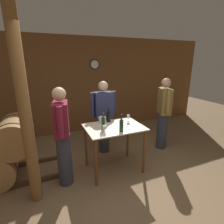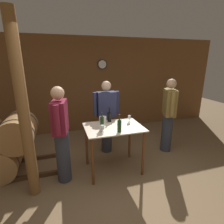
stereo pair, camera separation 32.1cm
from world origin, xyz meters
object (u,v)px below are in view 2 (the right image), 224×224
Objects in this scene: wine_bottle_left at (109,117)px; wine_glass_near_left at (102,127)px; wine_bottle_center at (119,126)px; ice_bucket at (103,120)px; wine_glass_near_center at (129,117)px; person_visitor_with_scarf at (169,114)px; wine_bottle_far_left at (102,122)px; person_visitor_bearded at (107,116)px; person_host at (61,134)px; wooden_post at (24,113)px.

wine_bottle_left reaches higher than wine_glass_near_left.
ice_bucket is (-0.15, 0.53, -0.05)m from wine_bottle_center.
wine_glass_near_center is 1.08m from person_visitor_with_scarf.
wine_glass_near_left is at bearing -102.72° from wine_bottle_far_left.
wine_bottle_left is at bearing 157.30° from wine_glass_near_center.
ice_bucket is 1.55m from person_visitor_with_scarf.
person_visitor_with_scarf is at bearing 18.39° from wine_glass_near_left.
person_visitor_bearded is (-0.30, 0.61, -0.13)m from wine_glass_near_center.
wine_bottle_far_left is 0.32m from ice_bucket.
wine_glass_near_center reaches higher than wine_glass_near_left.
wine_bottle_left is 2.07× the size of ice_bucket.
wine_bottle_left is 1.42m from person_visitor_with_scarf.
person_visitor_with_scarf is (1.39, 0.63, -0.12)m from wine_bottle_center.
wine_bottle_far_left is 1.69m from person_visitor_with_scarf.
person_host is at bearing 167.37° from wine_bottle_center.
wine_bottle_far_left is 0.33m from wine_bottle_center.
person_visitor_bearded is (0.29, 0.78, -0.15)m from wine_bottle_far_left.
wine_bottle_far_left is at bearing -110.37° from person_visitor_bearded.
wine_bottle_center is 0.52m from wine_glass_near_center.
person_visitor_bearded reaches higher than wine_glass_near_center.
person_host is at bearing -141.47° from person_visitor_bearded.
person_visitor_bearded reaches higher than wine_bottle_far_left.
wine_bottle_far_left is 2.11× the size of wine_glass_near_center.
wine_bottle_left is at bearing 61.06° from wine_glass_near_left.
wooden_post is at bearing -158.37° from ice_bucket.
wine_glass_near_left is 0.70m from wine_glass_near_center.
person_visitor_bearded reaches higher than wine_bottle_center.
wine_bottle_center is (0.24, -0.22, -0.00)m from wine_bottle_far_left.
wine_bottle_center reaches higher than wine_glass_near_center.
ice_bucket is 0.09× the size of person_visitor_bearded.
person_visitor_bearded is (0.32, 0.93, -0.12)m from wine_glass_near_left.
person_host is at bearing -160.29° from wine_bottle_left.
person_host is at bearing 21.75° from wooden_post.
person_visitor_with_scarf is at bearing 12.54° from wine_glass_near_center.
person_visitor_with_scarf is (2.34, 0.42, 0.00)m from person_host.
person_host is (-1.29, -0.18, -0.11)m from wine_glass_near_center.
wine_bottle_center is 0.98m from person_host.
ice_bucket is (1.27, 0.50, -0.40)m from wooden_post.
wine_bottle_left is 0.18× the size of person_visitor_bearded.
wooden_post reaches higher than wine_bottle_far_left.
wine_glass_near_left is at bearing -105.11° from ice_bucket.
wine_bottle_center is 2.17× the size of ice_bucket.
wine_bottle_center is 2.49× the size of wine_glass_near_left.
wine_bottle_far_left is 2.10× the size of ice_bucket.
wooden_post is at bearing -159.59° from wine_bottle_left.
wine_bottle_center reaches higher than wine_bottle_far_left.
person_host reaches higher than ice_bucket.
wine_bottle_left is 2.08× the size of wine_glass_near_center.
wine_glass_near_center is at bearing 11.96° from wooden_post.
person_visitor_bearded reaches higher than wine_bottle_left.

